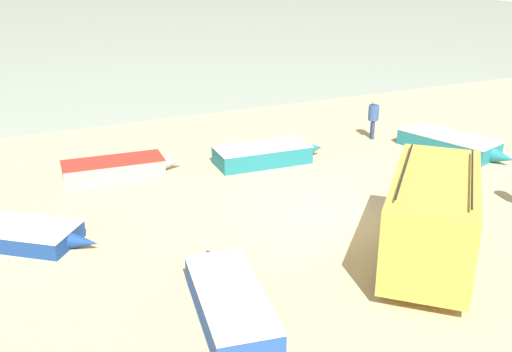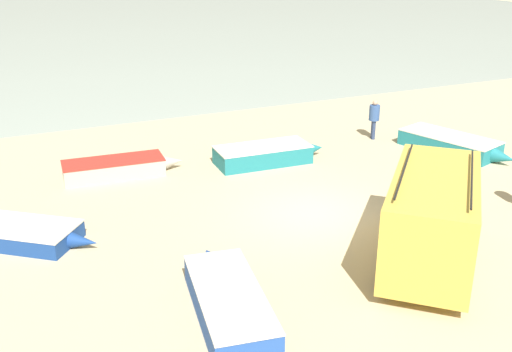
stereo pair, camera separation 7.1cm
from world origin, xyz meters
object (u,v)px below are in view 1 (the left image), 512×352
fishing_rowboat_1 (229,300)px  fishing_rowboat_3 (266,154)px  parked_van (433,217)px  fishing_rowboat_0 (118,168)px  fishing_rowboat_4 (17,233)px  fisherman_1 (373,116)px  fishing_rowboat_2 (452,144)px

fishing_rowboat_1 → fishing_rowboat_3: 9.69m
parked_van → fishing_rowboat_0: (-5.77, 9.36, -0.99)m
fishing_rowboat_1 → fishing_rowboat_3: size_ratio=1.05×
fishing_rowboat_3 → fishing_rowboat_4: fishing_rowboat_3 is taller
fishing_rowboat_0 → fisherman_1: fisherman_1 is taller
fishing_rowboat_4 → fishing_rowboat_2: bearing=41.7°
fishing_rowboat_3 → fishing_rowboat_2: bearing=-11.8°
fishing_rowboat_4 → fishing_rowboat_3: bearing=55.9°
parked_van → fishing_rowboat_4: (-9.37, 5.61, -1.05)m
parked_van → fishing_rowboat_4: parked_van is taller
fisherman_1 → fishing_rowboat_4: bearing=37.7°
fishing_rowboat_3 → parked_van: bearing=-83.9°
parked_van → fishing_rowboat_3: (-0.50, 8.45, -0.96)m
fishing_rowboat_1 → fishing_rowboat_3: (4.91, 8.35, 0.01)m
fishing_rowboat_4 → fisherman_1: size_ratio=2.42×
fishing_rowboat_1 → fisherman_1: 13.72m
fishing_rowboat_4 → fisherman_1: 14.63m
fishing_rowboat_2 → fisherman_1: size_ratio=2.83×
fishing_rowboat_2 → fishing_rowboat_3: 7.37m
fishing_rowboat_2 → fishing_rowboat_1: bearing=-79.0°
fishing_rowboat_2 → fishing_rowboat_4: 16.04m
fishing_rowboat_2 → fishing_rowboat_4: fishing_rowboat_2 is taller
parked_van → fisherman_1: 10.43m
fishing_rowboat_4 → fisherman_1: bearing=52.6°
parked_van → fishing_rowboat_2: 9.42m
fishing_rowboat_0 → fishing_rowboat_1: fishing_rowboat_1 is taller
fishing_rowboat_2 → fisherman_1: bearing=-162.4°
fishing_rowboat_3 → fishing_rowboat_4: 9.31m
fishing_rowboat_0 → fishing_rowboat_4: fishing_rowboat_0 is taller
fishing_rowboat_4 → fishing_rowboat_1: bearing=-16.2°
fishing_rowboat_2 → fishing_rowboat_4: (-16.01, -1.01, -0.06)m
fishing_rowboat_3 → fishing_rowboat_4: (-8.87, -2.84, -0.09)m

